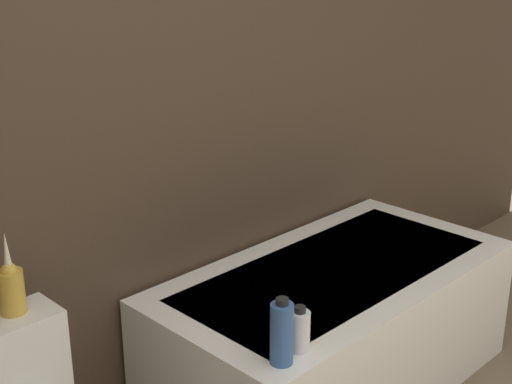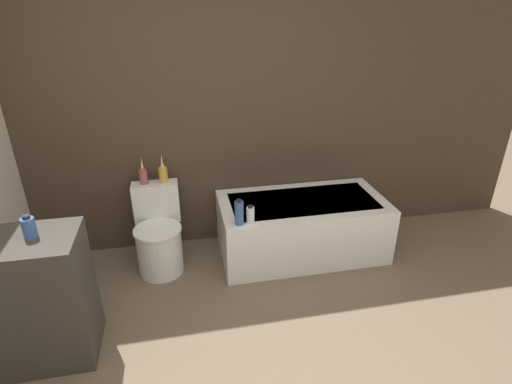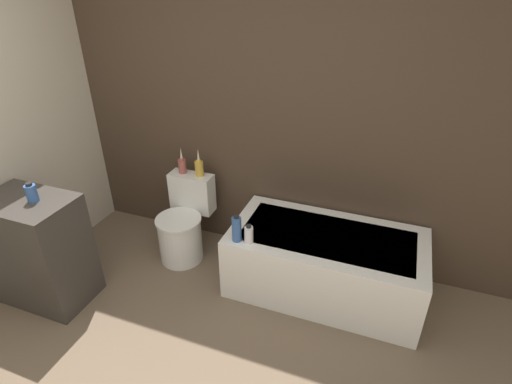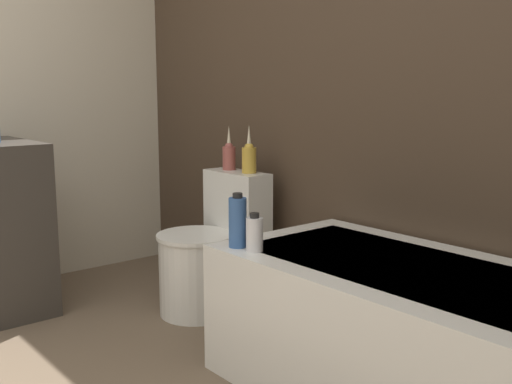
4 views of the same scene
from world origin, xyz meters
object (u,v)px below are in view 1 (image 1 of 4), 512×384
at_px(vase_silver, 11,286).
at_px(bathtub, 333,328).
at_px(shampoo_bottle_tall, 282,333).
at_px(shampoo_bottle_short, 300,330).

bearing_deg(vase_silver, bathtub, -11.08).
height_order(vase_silver, shampoo_bottle_tall, vase_silver).
height_order(bathtub, shampoo_bottle_tall, shampoo_bottle_tall).
distance_m(vase_silver, shampoo_bottle_short, 0.88).
relative_size(bathtub, vase_silver, 5.91).
distance_m(shampoo_bottle_tall, shampoo_bottle_short, 0.10).
height_order(shampoo_bottle_tall, shampoo_bottle_short, shampoo_bottle_tall).
bearing_deg(shampoo_bottle_tall, bathtub, 25.26).
distance_m(bathtub, shampoo_bottle_short, 0.70).
distance_m(bathtub, shampoo_bottle_tall, 0.79).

